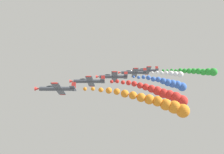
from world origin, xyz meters
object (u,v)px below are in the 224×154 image
at_px(airplane_left_inner, 88,81).
at_px(airplane_left_outer, 133,72).
at_px(airplane_lead, 57,89).
at_px(airplane_right_inner, 113,77).
at_px(airplane_right_outer, 146,70).

height_order(airplane_left_inner, airplane_left_outer, airplane_left_outer).
bearing_deg(airplane_lead, airplane_left_inner, -35.46).
height_order(airplane_lead, airplane_right_inner, airplane_right_inner).
height_order(airplane_left_outer, airplane_right_outer, airplane_right_outer).
relative_size(airplane_right_inner, airplane_left_outer, 1.00).
relative_size(airplane_left_inner, airplane_left_outer, 1.00).
relative_size(airplane_lead, airplane_right_outer, 1.00).
height_order(airplane_right_inner, airplane_left_outer, airplane_left_outer).
bearing_deg(airplane_right_outer, airplane_lead, 143.01).
relative_size(airplane_left_inner, airplane_right_outer, 1.00).
bearing_deg(airplane_left_outer, airplane_right_outer, -31.79).
distance_m(airplane_lead, airplane_left_outer, 34.33).
distance_m(airplane_left_inner, airplane_right_inner, 10.59).
bearing_deg(airplane_right_outer, airplane_left_outer, 148.21).
bearing_deg(airplane_left_outer, airplane_right_inner, 141.12).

